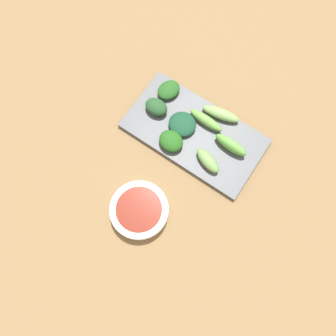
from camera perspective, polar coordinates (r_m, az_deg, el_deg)
name	(u,v)px	position (r m, az deg, el deg)	size (l,w,h in m)	color
tabletop	(173,152)	(0.82, 0.86, 2.58)	(2.10, 2.10, 0.02)	olive
sauce_bowl	(139,210)	(0.76, -4.73, -6.92)	(0.13, 0.13, 0.03)	silver
serving_plate	(194,133)	(0.82, 4.37, 5.71)	(0.17, 0.32, 0.01)	#4B5155
broccoli_leafy_0	(171,141)	(0.79, 0.50, 4.45)	(0.05, 0.06, 0.03)	#225C1C
broccoli_stalk_1	(206,120)	(0.82, 6.26, 7.77)	(0.02, 0.09, 0.02)	#65A245
broccoli_leafy_2	(182,124)	(0.81, 2.37, 7.21)	(0.06, 0.06, 0.02)	#17462D
broccoli_stalk_3	(208,161)	(0.78, 6.56, 1.22)	(0.03, 0.07, 0.02)	#6FA154
broccoli_leafy_4	(156,107)	(0.82, -1.94, 9.98)	(0.04, 0.05, 0.03)	#234E28
broccoli_stalk_5	(221,114)	(0.83, 8.67, 8.79)	(0.03, 0.09, 0.02)	#7AA45A
broccoli_leafy_6	(169,90)	(0.85, 0.11, 12.69)	(0.06, 0.05, 0.02)	#22561E
broccoli_stalk_7	(231,145)	(0.80, 10.29, 3.74)	(0.02, 0.08, 0.03)	#60AC44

